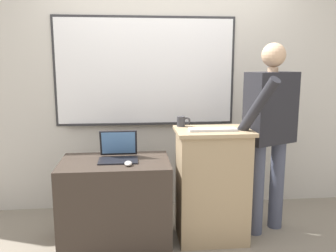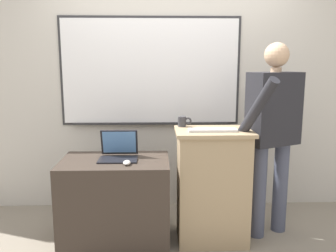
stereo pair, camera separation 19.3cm
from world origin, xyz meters
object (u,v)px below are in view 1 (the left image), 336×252
object	(u,v)px
coffee_mug	(182,121)
computer_mouse_by_laptop	(128,163)
laptop	(118,150)
wireless_keyboard	(213,130)
person_presenter	(270,125)
side_desk	(116,203)
lectern_podium	(212,185)

from	to	relation	value
coffee_mug	computer_mouse_by_laptop	bearing A→B (deg)	-145.36
laptop	coffee_mug	xyz separation A→B (m)	(0.55, 0.11, 0.22)
wireless_keyboard	computer_mouse_by_laptop	distance (m)	0.74
person_presenter	coffee_mug	xyz separation A→B (m)	(-0.78, 0.07, 0.03)
computer_mouse_by_laptop	laptop	bearing A→B (deg)	111.95
wireless_keyboard	side_desk	bearing A→B (deg)	177.06
wireless_keyboard	coffee_mug	xyz separation A→B (m)	(-0.23, 0.22, 0.04)
wireless_keyboard	computer_mouse_by_laptop	bearing A→B (deg)	-171.46
computer_mouse_by_laptop	coffee_mug	size ratio (longest dim) A/B	0.83
side_desk	computer_mouse_by_laptop	distance (m)	0.43
coffee_mug	side_desk	bearing A→B (deg)	-163.04
laptop	computer_mouse_by_laptop	size ratio (longest dim) A/B	3.22
person_presenter	wireless_keyboard	distance (m)	0.57
laptop	wireless_keyboard	xyz separation A→B (m)	(0.78, -0.10, 0.18)
person_presenter	wireless_keyboard	bearing A→B (deg)	170.86
side_desk	coffee_mug	world-z (taller)	coffee_mug
lectern_podium	computer_mouse_by_laptop	distance (m)	0.78
person_presenter	lectern_podium	bearing A→B (deg)	165.54
side_desk	coffee_mug	size ratio (longest dim) A/B	7.54
lectern_podium	computer_mouse_by_laptop	bearing A→B (deg)	-167.26
wireless_keyboard	computer_mouse_by_laptop	xyz separation A→B (m)	(-0.70, -0.10, -0.24)
lectern_podium	laptop	xyz separation A→B (m)	(-0.80, 0.05, 0.31)
person_presenter	coffee_mug	distance (m)	0.78
lectern_podium	side_desk	distance (m)	0.84
laptop	computer_mouse_by_laptop	distance (m)	0.23
person_presenter	computer_mouse_by_laptop	distance (m)	1.30
lectern_podium	wireless_keyboard	distance (m)	0.50
side_desk	wireless_keyboard	bearing A→B (deg)	-2.94
person_presenter	laptop	bearing A→B (deg)	157.61
lectern_podium	coffee_mug	size ratio (longest dim) A/B	8.19
wireless_keyboard	person_presenter	bearing A→B (deg)	15.24
lectern_podium	laptop	bearing A→B (deg)	176.62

